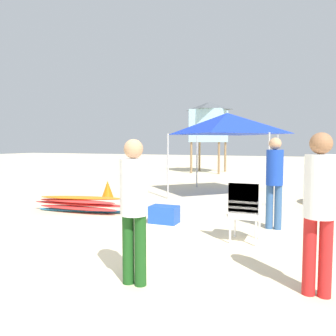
% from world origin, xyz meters
% --- Properties ---
extents(ground, '(80.00, 80.00, 0.00)m').
position_xyz_m(ground, '(0.00, 0.00, 0.00)').
color(ground, beige).
extents(stacked_plastic_chairs, '(0.48, 0.48, 1.11)m').
position_xyz_m(stacked_plastic_chairs, '(2.03, 1.21, 0.65)').
color(stacked_plastic_chairs, white).
rests_on(stacked_plastic_chairs, ground).
extents(surfboard_pile, '(2.58, 0.78, 0.40)m').
position_xyz_m(surfboard_pile, '(-2.06, 2.22, 0.20)').
color(surfboard_pile, '#268CCC').
rests_on(surfboard_pile, ground).
extents(lifeguard_near_left, '(0.32, 0.32, 1.77)m').
position_xyz_m(lifeguard_near_left, '(2.40, 2.35, 1.03)').
color(lifeguard_near_left, '#33598C').
rests_on(lifeguard_near_left, ground).
extents(lifeguard_near_center, '(0.32, 0.32, 1.71)m').
position_xyz_m(lifeguard_near_center, '(1.11, -0.94, 0.99)').
color(lifeguard_near_center, '#194C19').
rests_on(lifeguard_near_center, ground).
extents(lifeguard_near_right, '(0.32, 0.32, 1.78)m').
position_xyz_m(lifeguard_near_right, '(3.09, -0.46, 1.03)').
color(lifeguard_near_right, red).
rests_on(lifeguard_near_right, ground).
extents(popup_canopy, '(2.95, 2.95, 2.63)m').
position_xyz_m(popup_canopy, '(0.59, 6.35, 2.29)').
color(popup_canopy, '#B2B2B7').
rests_on(popup_canopy, ground).
extents(lifeguard_tower, '(1.98, 1.98, 3.97)m').
position_xyz_m(lifeguard_tower, '(-2.14, 14.17, 2.86)').
color(lifeguard_tower, olive).
rests_on(lifeguard_tower, ground).
extents(traffic_cone_near, '(0.36, 0.36, 0.51)m').
position_xyz_m(traffic_cone_near, '(-2.68, 4.44, 0.25)').
color(traffic_cone_near, orange).
rests_on(traffic_cone_near, ground).
extents(cooler_box, '(0.58, 0.38, 0.36)m').
position_xyz_m(cooler_box, '(0.24, 2.01, 0.18)').
color(cooler_box, blue).
rests_on(cooler_box, ground).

